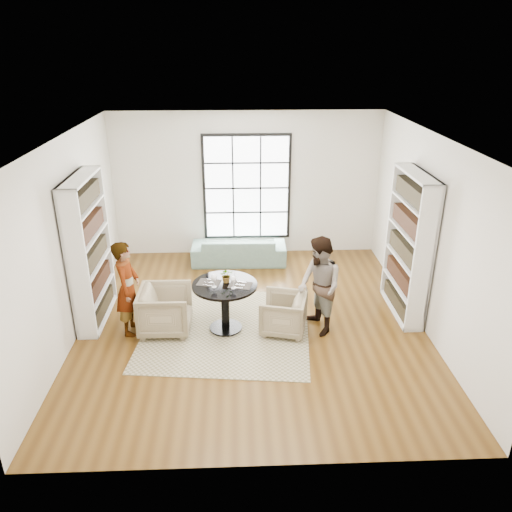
{
  "coord_description": "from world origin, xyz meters",
  "views": [
    {
      "loc": [
        -0.23,
        -7.06,
        4.27
      ],
      "look_at": [
        0.08,
        0.4,
        1.02
      ],
      "focal_mm": 35.0,
      "sensor_mm": 36.0,
      "label": 1
    }
  ],
  "objects_px": {
    "person_right": "(319,286)",
    "wine_glass_right": "(233,280)",
    "wine_glass_left": "(214,278)",
    "armchair_right": "(283,314)",
    "person_left": "(128,288)",
    "flower_centerpiece": "(227,275)",
    "sofa": "(239,249)",
    "pedestal_table": "(225,297)",
    "armchair_left": "(165,310)"
  },
  "relations": [
    {
      "from": "wine_glass_right",
      "to": "flower_centerpiece",
      "type": "distance_m",
      "value": 0.24
    },
    {
      "from": "pedestal_table",
      "to": "person_right",
      "type": "bearing_deg",
      "value": -3.76
    },
    {
      "from": "sofa",
      "to": "armchair_left",
      "type": "xyz_separation_m",
      "value": [
        -1.18,
        -2.62,
        0.08
      ]
    },
    {
      "from": "armchair_right",
      "to": "flower_centerpiece",
      "type": "xyz_separation_m",
      "value": [
        -0.88,
        0.17,
        0.61
      ]
    },
    {
      "from": "sofa",
      "to": "armchair_right",
      "type": "relative_size",
      "value": 2.79
    },
    {
      "from": "armchair_left",
      "to": "armchair_right",
      "type": "xyz_separation_m",
      "value": [
        1.85,
        -0.11,
        -0.05
      ]
    },
    {
      "from": "person_right",
      "to": "armchair_right",
      "type": "bearing_deg",
      "value": -108.67
    },
    {
      "from": "armchair_left",
      "to": "armchair_right",
      "type": "bearing_deg",
      "value": -92.71
    },
    {
      "from": "person_left",
      "to": "wine_glass_right",
      "type": "xyz_separation_m",
      "value": [
        1.63,
        -0.16,
        0.19
      ]
    },
    {
      "from": "armchair_right",
      "to": "flower_centerpiece",
      "type": "relative_size",
      "value": 3.02
    },
    {
      "from": "wine_glass_right",
      "to": "wine_glass_left",
      "type": "bearing_deg",
      "value": 170.76
    },
    {
      "from": "sofa",
      "to": "person_left",
      "type": "bearing_deg",
      "value": 57.77
    },
    {
      "from": "sofa",
      "to": "armchair_left",
      "type": "distance_m",
      "value": 2.87
    },
    {
      "from": "sofa",
      "to": "armchair_right",
      "type": "height_order",
      "value": "armchair_right"
    },
    {
      "from": "sofa",
      "to": "wine_glass_right",
      "type": "relative_size",
      "value": 9.52
    },
    {
      "from": "person_left",
      "to": "flower_centerpiece",
      "type": "height_order",
      "value": "person_left"
    },
    {
      "from": "wine_glass_right",
      "to": "flower_centerpiece",
      "type": "xyz_separation_m",
      "value": [
        -0.1,
        0.22,
        -0.03
      ]
    },
    {
      "from": "sofa",
      "to": "wine_glass_left",
      "type": "distance_m",
      "value": 2.84
    },
    {
      "from": "pedestal_table",
      "to": "sofa",
      "type": "relative_size",
      "value": 0.53
    },
    {
      "from": "wine_glass_left",
      "to": "wine_glass_right",
      "type": "height_order",
      "value": "wine_glass_left"
    },
    {
      "from": "pedestal_table",
      "to": "person_right",
      "type": "relative_size",
      "value": 0.64
    },
    {
      "from": "flower_centerpiece",
      "to": "pedestal_table",
      "type": "bearing_deg",
      "value": -114.27
    },
    {
      "from": "person_right",
      "to": "flower_centerpiece",
      "type": "distance_m",
      "value": 1.44
    },
    {
      "from": "pedestal_table",
      "to": "flower_centerpiece",
      "type": "relative_size",
      "value": 4.42
    },
    {
      "from": "sofa",
      "to": "pedestal_table",
      "type": "bearing_deg",
      "value": 86.02
    },
    {
      "from": "armchair_left",
      "to": "wine_glass_left",
      "type": "bearing_deg",
      "value": -97.3
    },
    {
      "from": "armchair_right",
      "to": "wine_glass_right",
      "type": "distance_m",
      "value": 1.0
    },
    {
      "from": "armchair_right",
      "to": "wine_glass_left",
      "type": "relative_size",
      "value": 3.27
    },
    {
      "from": "pedestal_table",
      "to": "wine_glass_right",
      "type": "bearing_deg",
      "value": -46.97
    },
    {
      "from": "wine_glass_right",
      "to": "armchair_right",
      "type": "bearing_deg",
      "value": 3.76
    },
    {
      "from": "sofa",
      "to": "wine_glass_left",
      "type": "bearing_deg",
      "value": 82.89
    },
    {
      "from": "pedestal_table",
      "to": "armchair_right",
      "type": "height_order",
      "value": "pedestal_table"
    },
    {
      "from": "pedestal_table",
      "to": "wine_glass_right",
      "type": "xyz_separation_m",
      "value": [
        0.14,
        -0.15,
        0.37
      ]
    },
    {
      "from": "sofa",
      "to": "wine_glass_right",
      "type": "bearing_deg",
      "value": 89.11
    },
    {
      "from": "armchair_left",
      "to": "pedestal_table",
      "type": "bearing_deg",
      "value": -90.02
    },
    {
      "from": "person_right",
      "to": "wine_glass_right",
      "type": "height_order",
      "value": "person_right"
    },
    {
      "from": "armchair_left",
      "to": "flower_centerpiece",
      "type": "bearing_deg",
      "value": -85.77
    },
    {
      "from": "sofa",
      "to": "person_left",
      "type": "xyz_separation_m",
      "value": [
        -1.73,
        -2.62,
        0.48
      ]
    },
    {
      "from": "armchair_right",
      "to": "person_left",
      "type": "xyz_separation_m",
      "value": [
        -2.4,
        0.11,
        0.45
      ]
    },
    {
      "from": "wine_glass_right",
      "to": "person_left",
      "type": "bearing_deg",
      "value": 174.53
    },
    {
      "from": "wine_glass_right",
      "to": "flower_centerpiece",
      "type": "height_order",
      "value": "flower_centerpiece"
    },
    {
      "from": "armchair_left",
      "to": "person_left",
      "type": "height_order",
      "value": "person_left"
    },
    {
      "from": "person_right",
      "to": "wine_glass_left",
      "type": "xyz_separation_m",
      "value": [
        -1.62,
        -0.0,
        0.17
      ]
    },
    {
      "from": "sofa",
      "to": "person_right",
      "type": "xyz_separation_m",
      "value": [
        1.22,
        -2.72,
        0.5
      ]
    },
    {
      "from": "wine_glass_left",
      "to": "flower_centerpiece",
      "type": "distance_m",
      "value": 0.26
    },
    {
      "from": "sofa",
      "to": "armchair_right",
      "type": "distance_m",
      "value": 2.8
    },
    {
      "from": "pedestal_table",
      "to": "wine_glass_left",
      "type": "distance_m",
      "value": 0.42
    },
    {
      "from": "wine_glass_left",
      "to": "flower_centerpiece",
      "type": "height_order",
      "value": "flower_centerpiece"
    },
    {
      "from": "wine_glass_right",
      "to": "flower_centerpiece",
      "type": "bearing_deg",
      "value": 115.54
    },
    {
      "from": "wine_glass_right",
      "to": "person_right",
      "type": "bearing_deg",
      "value": 2.2
    }
  ]
}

